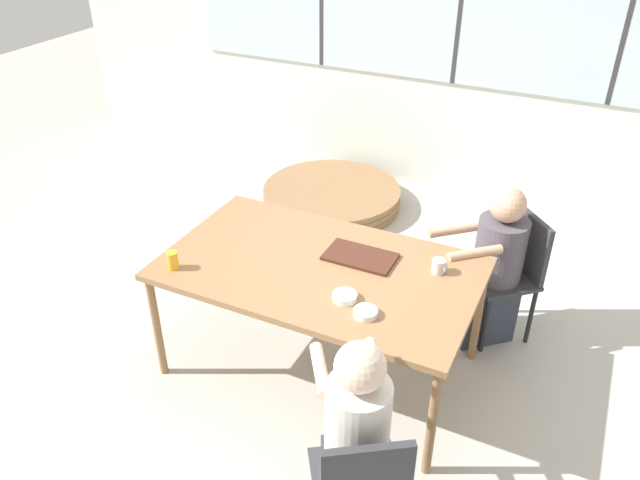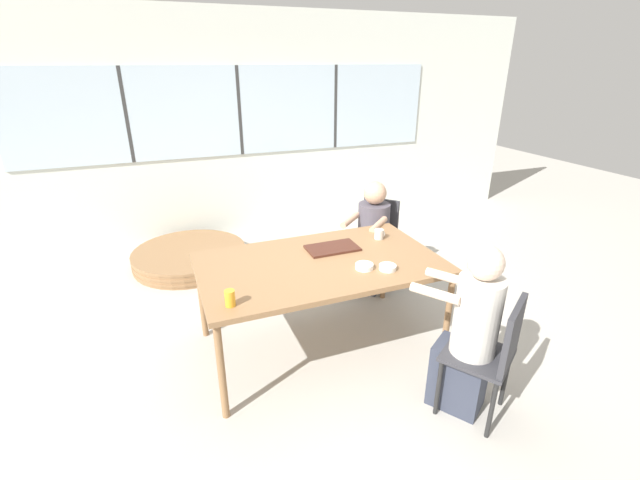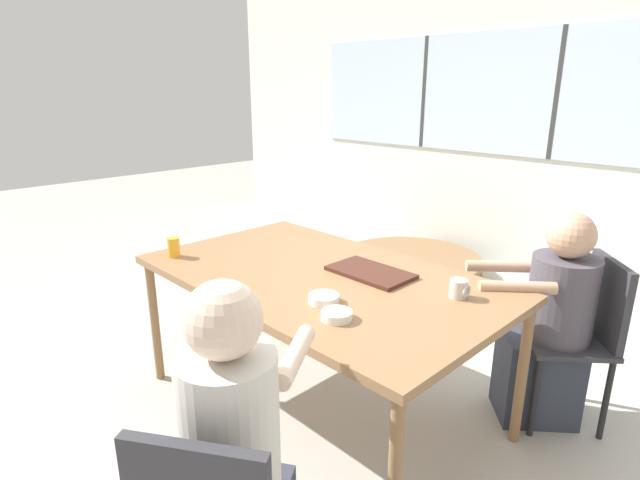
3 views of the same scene
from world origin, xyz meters
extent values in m
plane|color=#B2ADA3|center=(0.00, 0.00, 0.00)|extent=(16.00, 16.00, 0.00)
cube|color=silver|center=(0.00, 2.78, 1.40)|extent=(8.40, 0.06, 2.80)
cube|color=silver|center=(0.00, 2.73, 1.63)|extent=(5.20, 0.02, 1.07)
cube|color=#333333|center=(-1.30, 2.73, 1.63)|extent=(0.04, 0.01, 1.07)
cube|color=#333333|center=(0.00, 2.73, 1.63)|extent=(0.04, 0.01, 1.07)
cube|color=#333333|center=(1.30, 2.73, 1.63)|extent=(0.04, 0.01, 1.07)
cube|color=olive|center=(0.00, 0.00, 0.76)|extent=(1.85, 1.09, 0.04)
cylinder|color=olive|center=(-0.87, -0.50, 0.37)|extent=(0.05, 0.05, 0.74)
cylinder|color=olive|center=(0.87, -0.50, 0.37)|extent=(0.05, 0.05, 0.74)
cylinder|color=olive|center=(-0.87, 0.50, 0.37)|extent=(0.05, 0.05, 0.74)
cylinder|color=olive|center=(0.87, 0.50, 0.37)|extent=(0.05, 0.05, 0.74)
cube|color=#333338|center=(0.93, 0.83, 0.45)|extent=(0.56, 0.56, 0.03)
cube|color=#333338|center=(1.06, 0.95, 0.67)|extent=(0.28, 0.31, 0.42)
cylinder|color=black|center=(0.91, 0.59, 0.22)|extent=(0.03, 0.03, 0.44)
cylinder|color=black|center=(0.69, 0.84, 0.22)|extent=(0.03, 0.03, 0.44)
cylinder|color=black|center=(1.17, 0.81, 0.22)|extent=(0.03, 0.03, 0.44)
cylinder|color=black|center=(0.94, 1.07, 0.22)|extent=(0.03, 0.03, 0.44)
cylinder|color=black|center=(0.73, -0.80, 0.22)|extent=(0.03, 0.03, 0.44)
cube|color=#333847|center=(0.85, 0.76, 0.23)|extent=(0.48, 0.47, 0.46)
cylinder|color=#4C4751|center=(0.90, 0.80, 0.68)|extent=(0.32, 0.32, 0.43)
sphere|color=tan|center=(0.90, 0.80, 1.01)|extent=(0.23, 0.23, 0.23)
cylinder|color=tan|center=(0.79, 0.51, 0.79)|extent=(0.30, 0.28, 0.06)
cylinder|color=tan|center=(0.60, 0.73, 0.79)|extent=(0.30, 0.28, 0.06)
cylinder|color=beige|center=(0.66, -1.00, 0.73)|extent=(0.28, 0.28, 0.53)
sphere|color=beige|center=(0.66, -1.00, 1.10)|extent=(0.22, 0.22, 0.22)
cylinder|color=beige|center=(0.42, -0.87, 0.87)|extent=(0.22, 0.29, 0.06)
cylinder|color=beige|center=(0.64, -0.73, 0.87)|extent=(0.22, 0.29, 0.06)
cube|color=#472319|center=(0.18, 0.18, 0.79)|extent=(0.42, 0.25, 0.02)
cylinder|color=beige|center=(0.64, 0.24, 0.82)|extent=(0.08, 0.08, 0.08)
torus|color=beige|center=(0.68, 0.24, 0.82)|extent=(0.01, 0.06, 0.06)
cylinder|color=gold|center=(-0.76, -0.39, 0.83)|extent=(0.07, 0.07, 0.11)
cylinder|color=white|center=(0.42, -0.31, 0.79)|extent=(0.13, 0.13, 0.04)
cylinder|color=white|center=(0.26, -0.23, 0.80)|extent=(0.14, 0.14, 0.04)
cylinder|color=olive|center=(-0.84, 2.01, 0.01)|extent=(1.27, 1.27, 0.03)
cylinder|color=olive|center=(-0.84, 2.01, 0.04)|extent=(1.29, 1.29, 0.03)
cylinder|color=olive|center=(-0.84, 2.01, 0.07)|extent=(1.27, 1.27, 0.03)
cylinder|color=olive|center=(-0.84, 2.01, 0.10)|extent=(1.29, 1.29, 0.03)
cylinder|color=olive|center=(-0.84, 2.01, 0.14)|extent=(1.27, 1.27, 0.03)
cylinder|color=olive|center=(-0.84, 2.01, 0.16)|extent=(1.29, 1.29, 0.03)
camera|label=1|loc=(1.32, -2.73, 2.84)|focal=35.00mm
camera|label=2|loc=(-1.09, -2.77, 2.21)|focal=24.00mm
camera|label=3|loc=(1.69, -1.65, 1.68)|focal=28.00mm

